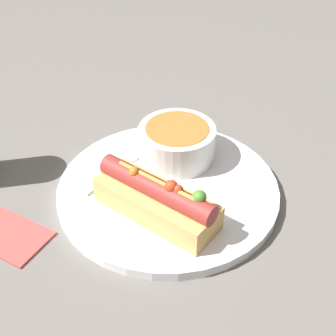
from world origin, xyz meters
name	(u,v)px	position (x,y,z in m)	size (l,w,h in m)	color
ground_plane	(168,193)	(0.00, 0.00, 0.00)	(4.00, 4.00, 0.00)	slate
dinner_plate	(168,189)	(0.00, 0.00, 0.01)	(0.30, 0.30, 0.01)	white
hot_dog	(157,199)	(0.01, -0.05, 0.04)	(0.17, 0.08, 0.06)	#DBAD60
soup_bowl	(177,141)	(-0.02, 0.06, 0.04)	(0.11, 0.11, 0.05)	white
spoon	(142,152)	(-0.07, 0.04, 0.02)	(0.04, 0.15, 0.01)	#B7B7BC
napkin	(3,232)	(-0.14, -0.16, 0.00)	(0.12, 0.06, 0.01)	#E04C47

